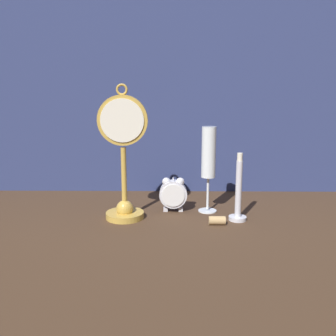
# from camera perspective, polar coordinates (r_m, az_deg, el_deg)

# --- Properties ---
(ground_plane) EXTENTS (4.00, 4.00, 0.00)m
(ground_plane) POSITION_cam_1_polar(r_m,az_deg,el_deg) (0.97, -0.06, -8.58)
(ground_plane) COLOR #422D1E
(fabric_backdrop_drape) EXTENTS (1.34, 0.01, 0.74)m
(fabric_backdrop_drape) POSITION_cam_1_polar(r_m,az_deg,el_deg) (1.23, 0.15, 13.25)
(fabric_backdrop_drape) COLOR navy
(fabric_backdrop_drape) RESTS_ON ground_plane
(pocket_watch_on_stand) EXTENTS (0.13, 0.10, 0.35)m
(pocket_watch_on_stand) POSITION_cam_1_polar(r_m,az_deg,el_deg) (0.98, -6.78, 0.97)
(pocket_watch_on_stand) COLOR gold
(pocket_watch_on_stand) RESTS_ON ground_plane
(alarm_clock_twin_bell) EXTENTS (0.08, 0.03, 0.10)m
(alarm_clock_twin_bell) POSITION_cam_1_polar(r_m,az_deg,el_deg) (1.05, 0.80, -3.82)
(alarm_clock_twin_bell) COLOR silver
(alarm_clock_twin_bell) RESTS_ON ground_plane
(champagne_flute) EXTENTS (0.05, 0.05, 0.24)m
(champagne_flute) POSITION_cam_1_polar(r_m,az_deg,el_deg) (1.04, 6.20, 1.49)
(champagne_flute) COLOR silver
(champagne_flute) RESTS_ON ground_plane
(brass_candlestick) EXTENTS (0.05, 0.05, 0.18)m
(brass_candlestick) POSITION_cam_1_polar(r_m,az_deg,el_deg) (1.00, 10.66, -4.35)
(brass_candlestick) COLOR silver
(brass_candlestick) RESTS_ON ground_plane
(wine_cork) EXTENTS (0.04, 0.02, 0.02)m
(wine_cork) POSITION_cam_1_polar(r_m,az_deg,el_deg) (0.97, 7.48, -7.92)
(wine_cork) COLOR tan
(wine_cork) RESTS_ON ground_plane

